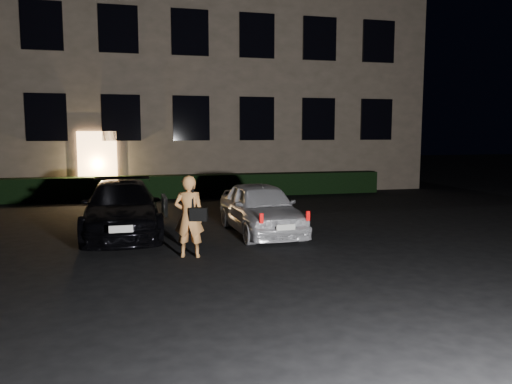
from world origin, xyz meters
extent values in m
plane|color=black|center=(0.00, 0.00, 0.00)|extent=(80.00, 80.00, 0.00)
cube|color=brown|center=(0.00, 15.00, 6.00)|extent=(20.00, 8.00, 12.00)
cube|color=#F4AF69|center=(-3.50, 10.94, 1.25)|extent=(1.40, 0.10, 2.50)
cube|color=black|center=(-5.20, 10.94, 3.00)|extent=(1.40, 0.10, 1.70)
cube|color=black|center=(-2.60, 10.94, 3.00)|extent=(1.40, 0.10, 1.70)
cube|color=black|center=(0.00, 10.94, 3.00)|extent=(1.40, 0.10, 1.70)
cube|color=black|center=(2.60, 10.94, 3.00)|extent=(1.40, 0.10, 1.70)
cube|color=black|center=(5.20, 10.94, 3.00)|extent=(1.40, 0.10, 1.70)
cube|color=black|center=(7.80, 10.94, 3.00)|extent=(1.40, 0.10, 1.70)
cube|color=black|center=(-5.20, 10.94, 6.20)|extent=(1.40, 0.10, 1.70)
cube|color=black|center=(-2.60, 10.94, 6.20)|extent=(1.40, 0.10, 1.70)
cube|color=black|center=(0.00, 10.94, 6.20)|extent=(1.40, 0.10, 1.70)
cube|color=black|center=(2.60, 10.94, 6.20)|extent=(1.40, 0.10, 1.70)
cube|color=black|center=(5.20, 10.94, 6.20)|extent=(1.40, 0.10, 1.70)
cube|color=black|center=(7.80, 10.94, 6.20)|extent=(1.40, 0.10, 1.70)
cube|color=black|center=(0.00, 10.50, 0.42)|extent=(15.00, 0.70, 0.85)
imported|color=black|center=(-2.53, 3.92, 0.64)|extent=(1.82, 4.41, 1.28)
cube|color=white|center=(-1.57, 3.12, 0.79)|extent=(0.09, 0.91, 0.43)
cube|color=silver|center=(-2.52, 1.64, 0.56)|extent=(0.47, 0.04, 0.14)
imported|color=silver|center=(0.76, 3.23, 0.63)|extent=(1.63, 3.73, 1.25)
cube|color=red|center=(0.31, 1.46, 0.68)|extent=(0.08, 0.05, 0.21)
cube|color=red|center=(1.35, 1.51, 0.68)|extent=(0.08, 0.05, 0.21)
cube|color=silver|center=(0.84, 1.44, 0.47)|extent=(0.42, 0.06, 0.12)
imported|color=#D58A48|center=(-1.21, 1.29, 0.82)|extent=(0.68, 0.54, 1.63)
cube|color=black|center=(-1.04, 1.12, 0.88)|extent=(0.36, 0.23, 0.26)
cube|color=black|center=(-1.14, 1.19, 1.24)|extent=(0.05, 0.06, 0.51)
camera|label=1|loc=(-2.27, -8.42, 2.45)|focal=35.00mm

